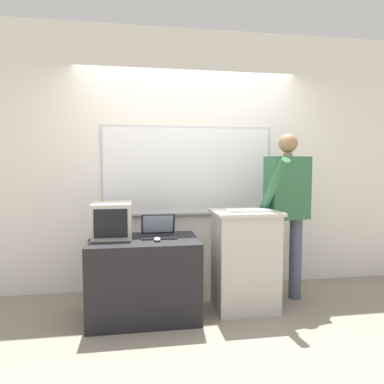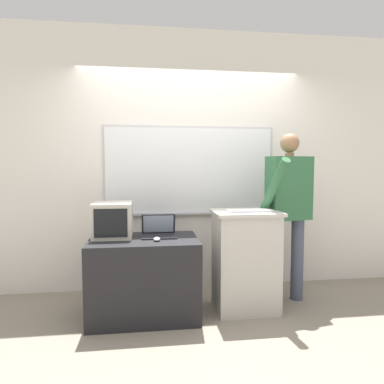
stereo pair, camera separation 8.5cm
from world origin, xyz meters
name	(u,v)px [view 1 (the left image)]	position (x,y,z in m)	size (l,w,h in m)	color
ground_plane	(208,332)	(0.00, 0.00, 0.00)	(30.00, 30.00, 0.00)	gray
back_wall	(188,161)	(0.00, 1.19, 1.47)	(6.40, 0.17, 2.95)	silver
lectern_podium	(245,260)	(0.45, 0.41, 0.49)	(0.64, 0.50, 0.98)	#BCB7AD
side_desk	(144,278)	(-0.53, 0.40, 0.37)	(1.00, 0.66, 0.74)	black
person_presenter	(287,204)	(0.95, 0.57, 1.02)	(0.61, 0.61, 1.75)	#474C60
laptop	(158,230)	(-0.39, 0.49, 0.80)	(0.33, 0.26, 0.21)	black
wireless_keyboard	(250,211)	(0.48, 0.35, 0.99)	(0.43, 0.13, 0.02)	silver
computer_mouse_by_laptop	(157,239)	(-0.41, 0.28, 0.76)	(0.06, 0.10, 0.03)	#BCBCC1
crt_monitor	(112,220)	(-0.82, 0.52, 0.90)	(0.36, 0.40, 0.33)	#BCB7A8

